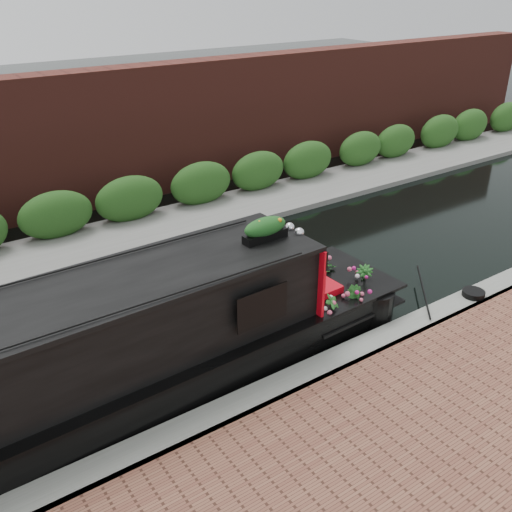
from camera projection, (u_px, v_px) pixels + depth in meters
ground at (223, 299)px, 12.59m from camera, size 80.00×80.00×0.00m
near_bank_coping at (321, 377)px, 10.16m from camera, size 40.00×0.60×0.50m
far_bank_path at (143, 234)px, 15.69m from camera, size 40.00×2.40×0.34m
far_hedge at (130, 224)px, 16.35m from camera, size 40.00×1.10×2.80m
far_brick_wall at (103, 202)px, 17.89m from camera, size 40.00×1.00×8.00m
narrowboat at (81, 373)px, 8.92m from camera, size 12.26×2.48×2.87m
rope_fender at (378, 291)px, 12.58m from camera, size 0.33×0.35×0.33m
coiled_mooring_rope at (473, 293)px, 12.20m from camera, size 0.48×0.48×0.12m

